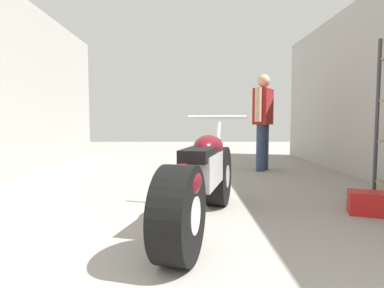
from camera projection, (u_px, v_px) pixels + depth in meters
ground_plane at (193, 194)px, 3.85m from camera, size 19.08×19.08×0.00m
motorcycle_maroon_cruiser at (202, 181)px, 2.60m from camera, size 0.83×2.02×0.95m
mechanic_in_blue at (263, 117)px, 5.60m from camera, size 0.45×0.65×1.72m
red_toolbox at (373, 203)px, 2.99m from camera, size 0.49×0.39×0.22m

